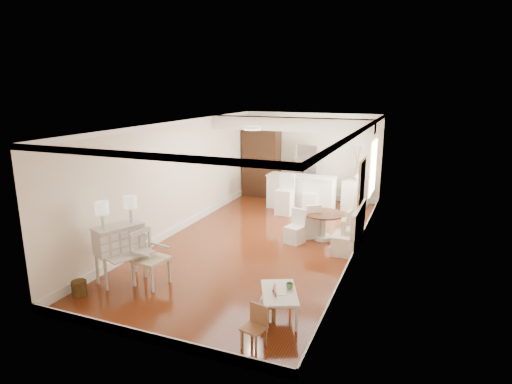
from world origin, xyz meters
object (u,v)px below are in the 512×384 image
Objects in this scene: fridge at (316,174)px; sideboard at (355,194)px; breakfast_counter at (301,192)px; pantry_cabinet at (261,162)px; kids_table at (279,305)px; bar_stool_left at (285,195)px; gustavian_armchair at (151,258)px; slip_chair_near at (295,227)px; slip_chair_far at (311,220)px; kids_chair_a at (268,304)px; kids_chair_b at (267,300)px; wicker_basket at (79,288)px; dining_table at (323,226)px; kids_chair_c at (254,328)px; secretary_bureau at (120,253)px; bar_stool_right at (309,197)px.

fridge is 1.89× the size of sideboard.
pantry_cabinet reaches higher than breakfast_counter.
bar_stool_left is at bearing 107.31° from kids_table.
sideboard is at bearing -13.11° from gustavian_armchair.
slip_chair_near is 0.95× the size of slip_chair_far.
kids_chair_a is 0.17m from kids_chair_b.
kids_chair_a is 0.57× the size of sideboard.
wicker_basket is 6.38m from bar_stool_left.
wicker_basket is 0.49× the size of kids_chair_a.
slip_chair_far is (-0.37, 4.03, 0.16)m from kids_chair_a.
dining_table is 0.76m from slip_chair_near.
kids_chair_a is at bearing -71.98° from sideboard.
sideboard is at bearing -139.88° from slip_chair_far.
pantry_cabinet reaches higher than kids_table.
sideboard is at bearing 102.60° from kids_chair_c.
kids_chair_b reaches higher than kids_table.
slip_chair_near is (-0.60, 3.46, 0.13)m from kids_chair_a.
bar_stool_left is at bearing -91.15° from slip_chair_far.
breakfast_counter is (-0.91, 2.30, 0.09)m from slip_chair_far.
secretary_bureau is 3.03m from kids_chair_b.
secretary_bureau is 1.30× the size of slip_chair_far.
wicker_basket is at bearing -96.13° from sideboard.
slip_chair_far is (2.71, 3.75, -0.13)m from secretary_bureau.
pantry_cabinet is at bearing 113.23° from kids_table.
sideboard is (0.16, 7.74, 0.14)m from kids_chair_c.
fridge is (-0.48, 3.92, 0.50)m from slip_chair_near.
kids_chair_b is at bearing -97.70° from bar_stool_right.
breakfast_counter is 0.44m from bar_stool_right.
kids_chair_b is 0.44× the size of bar_stool_left.
dining_table is at bearing 129.75° from slip_chair_far.
gustavian_armchair reaches higher than kids_chair_c.
kids_chair_c is (0.08, -0.79, 0.05)m from kids_chair_a.
wicker_basket is 6.96m from bar_stool_right.
gustavian_armchair is at bearing -122.56° from kids_chair_a.
kids_table is 6.38m from breakfast_counter.
gustavian_armchair is at bearing 169.31° from kids_chair_c.
sideboard is (3.65, 7.42, 0.32)m from wicker_basket.
sideboard is at bearing 93.71° from slip_chair_near.
bar_stool_right is at bearing 176.50° from kids_chair_b.
secretary_bureau is at bearing -105.73° from fridge.
pantry_cabinet is at bearing 177.85° from kids_chair_a.
gustavian_armchair reaches higher than sideboard.
slip_chair_near is (-0.54, 3.30, 0.15)m from kids_chair_b.
wicker_basket is at bearing -93.07° from pantry_cabinet.
breakfast_counter is 2.13× the size of bar_stool_right.
kids_table is 0.78× the size of bar_stool_left.
slip_chair_near is 0.84× the size of bar_stool_right.
gustavian_armchair is at bearing -92.21° from sideboard.
kids_table is 7.39m from fridge.
sideboard is at bearing 84.69° from dining_table.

